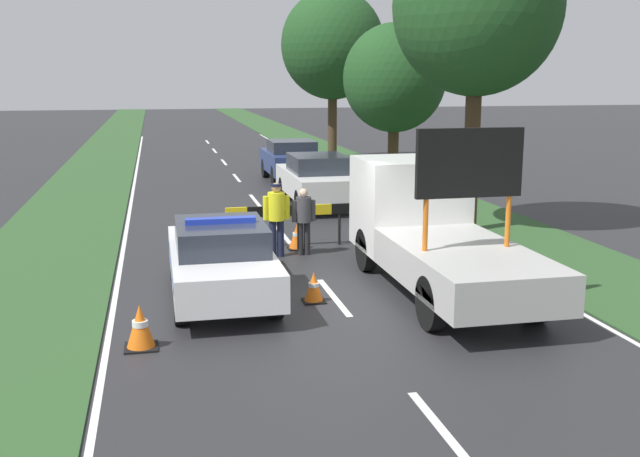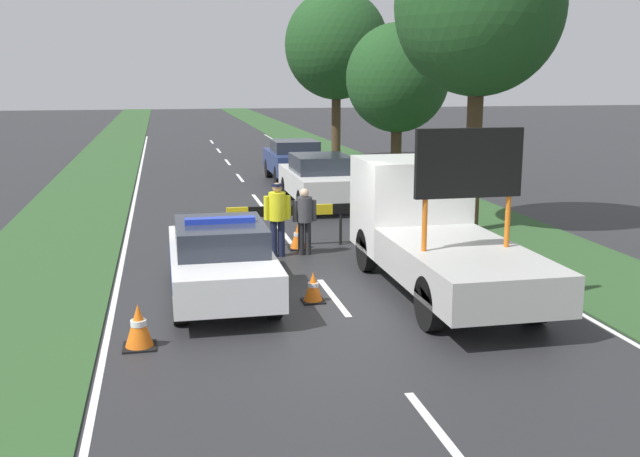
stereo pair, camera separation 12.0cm
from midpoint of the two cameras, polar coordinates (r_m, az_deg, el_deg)
ground_plane at (r=14.12m, az=0.74°, el=-5.16°), size 160.00×160.00×0.00m
lane_markings at (r=23.64m, az=-4.72°, el=1.67°), size 8.10×56.97×0.01m
grass_verge_left at (r=33.51m, az=-16.83°, el=4.17°), size 3.20×120.00×0.03m
grass_verge_right at (r=34.54m, az=2.43°, el=4.87°), size 3.20×120.00×0.03m
police_car at (r=13.93m, az=-7.81°, el=-2.32°), size 1.82×4.56×1.54m
work_truck at (r=14.72m, az=8.27°, el=-0.02°), size 2.10×6.05×3.20m
road_barrier at (r=17.92m, az=-2.52°, el=1.20°), size 3.07×0.08×1.01m
police_officer at (r=16.94m, az=-3.54°, el=1.19°), size 0.61×0.39×1.70m
pedestrian_civilian at (r=17.11m, az=-1.46°, el=0.95°), size 0.55×0.35×1.54m
traffic_cone_near_police at (r=17.84m, az=7.55°, el=-0.85°), size 0.36×0.36×0.51m
traffic_cone_centre_front at (r=18.98m, az=-5.79°, el=0.24°), size 0.51×0.51×0.70m
traffic_cone_near_truck at (r=13.68m, az=-0.73°, el=-4.49°), size 0.41×0.41×0.56m
traffic_cone_behind_barrier at (r=11.74m, az=-13.82°, el=-7.27°), size 0.50×0.50×0.69m
traffic_cone_lane_edge at (r=17.81m, az=-1.94°, el=-0.59°), size 0.45×0.45×0.62m
queued_car_van_white at (r=23.63m, az=-0.33°, el=3.77°), size 1.91×4.69×1.62m
queued_car_hatch_blue at (r=29.26m, az=-2.32°, el=5.27°), size 1.91×4.04×1.59m
roadside_tree_near_left at (r=35.53m, az=0.87°, el=13.80°), size 4.77×4.77×7.95m
roadside_tree_near_right at (r=19.91m, az=11.73°, el=16.18°), size 4.27×4.27×8.01m
roadside_tree_mid_left at (r=27.09m, az=5.57°, el=11.31°), size 3.65×3.65×5.88m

